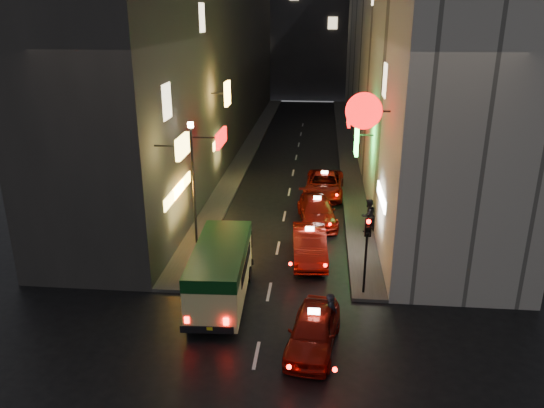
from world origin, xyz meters
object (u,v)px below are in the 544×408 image
(minibus, at_px, (221,267))
(traffic_light, at_px, (367,238))
(lamp_post, at_px, (193,176))
(taxi_near, at_px, (313,328))
(pedestrian_crossing, at_px, (331,312))

(minibus, height_order, traffic_light, traffic_light)
(minibus, height_order, lamp_post, lamp_post)
(taxi_near, relative_size, traffic_light, 1.52)
(taxi_near, relative_size, pedestrian_crossing, 2.76)
(minibus, relative_size, lamp_post, 0.94)
(taxi_near, distance_m, lamp_post, 10.76)
(lamp_post, bearing_deg, traffic_light, -28.91)
(traffic_light, bearing_deg, lamp_post, 151.09)
(pedestrian_crossing, relative_size, lamp_post, 0.31)
(traffic_light, relative_size, lamp_post, 0.56)
(minibus, bearing_deg, traffic_light, 9.18)
(taxi_near, distance_m, pedestrian_crossing, 1.10)
(taxi_near, bearing_deg, traffic_light, 61.74)
(lamp_post, bearing_deg, pedestrian_crossing, -47.67)
(traffic_light, height_order, lamp_post, lamp_post)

